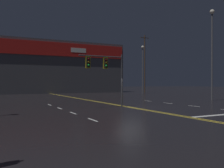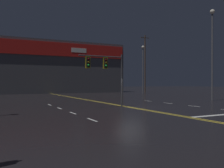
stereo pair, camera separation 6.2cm
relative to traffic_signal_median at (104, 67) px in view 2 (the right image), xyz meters
The scene contains 7 objects.
ground_plane 4.14m from the traffic_signal_median, 16.53° to the right, with size 200.00×200.00×0.00m, color black.
road_markings 5.33m from the traffic_signal_median, 32.91° to the right, with size 16.92×60.00×0.01m.
traffic_signal_median is the anchor object (origin of this frame).
streetlight_near_right 27.41m from the traffic_signal_median, 49.29° to the left, with size 0.56×0.56×9.22m.
streetlight_far_left 15.54m from the traffic_signal_median, ahead, with size 0.56×0.56×10.86m.
building_backdrop 34.18m from the traffic_signal_median, 86.39° to the left, with size 32.13×10.23×10.54m.
utility_pole_row 27.70m from the traffic_signal_median, 85.12° to the left, with size 43.66×0.26×12.83m.
Camera 2 is at (-11.09, -18.61, 2.13)m, focal length 40.00 mm.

